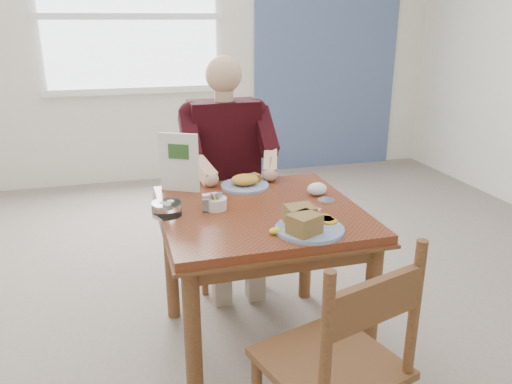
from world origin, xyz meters
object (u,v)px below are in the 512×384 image
object	(u,v)px
chair_far	(225,205)
table	(260,230)
chair_near	(339,367)
diner	(227,157)
near_plate	(306,223)
far_plate	(246,182)

from	to	relation	value
chair_far	table	bearing A→B (deg)	-90.00
table	chair_far	bearing A→B (deg)	90.00
chair_near	diner	world-z (taller)	diner
diner	near_plate	xyz separation A→B (m)	(0.11, -1.01, -0.03)
table	chair_far	world-z (taller)	chair_far
diner	near_plate	world-z (taller)	diner
chair_near	diner	distance (m)	1.56
chair_near	chair_far	bearing A→B (deg)	91.31
chair_near	diner	size ratio (longest dim) A/B	0.69
table	chair_far	size ratio (longest dim) A/B	0.97
table	diner	xyz separation A→B (m)	(0.00, 0.71, 0.17)
near_plate	far_plate	distance (m)	0.63
near_plate	far_plate	world-z (taller)	near_plate
far_plate	chair_near	bearing A→B (deg)	-88.71
chair_far	chair_near	size ratio (longest dim) A/B	1.00
chair_near	near_plate	size ratio (longest dim) A/B	2.66
table	diner	distance (m)	0.73
near_plate	diner	bearing A→B (deg)	96.08
far_plate	table	bearing A→B (deg)	-92.03
table	chair_near	world-z (taller)	chair_near
far_plate	near_plate	bearing A→B (deg)	-81.19
chair_near	diner	xyz separation A→B (m)	(-0.04, 1.52, 0.33)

